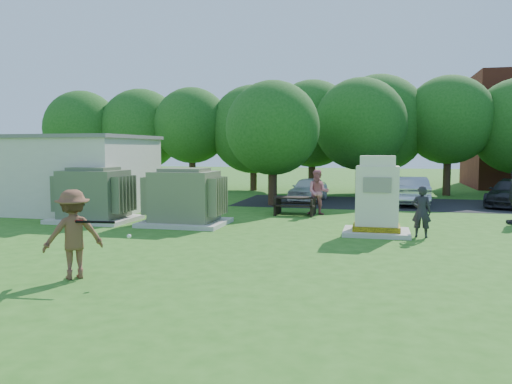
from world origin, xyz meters
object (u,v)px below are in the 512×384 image
(transformer_right, at_px, (185,198))
(car_dark, at_px, (511,193))
(transformer_left, at_px, (94,196))
(person_by_generator, at_px, (421,212))
(car_white, at_px, (308,189))
(generator_cabinet, at_px, (377,200))
(car_silver_a, at_px, (409,191))
(picnic_table, at_px, (295,204))
(batter, at_px, (73,234))
(person_at_picnic, at_px, (318,192))

(transformer_right, bearing_deg, car_dark, 34.90)
(transformer_left, xyz_separation_m, person_by_generator, (11.88, -0.71, -0.16))
(person_by_generator, relative_size, car_white, 0.44)
(generator_cabinet, bearing_deg, car_white, 109.82)
(person_by_generator, xyz_separation_m, car_white, (-4.96, 10.20, -0.19))
(transformer_left, distance_m, car_silver_a, 14.94)
(car_silver_a, bearing_deg, transformer_left, 32.69)
(transformer_left, relative_size, transformer_right, 1.00)
(picnic_table, xyz_separation_m, car_white, (-0.25, 5.80, 0.16))
(picnic_table, bearing_deg, car_dark, 29.50)
(batter, bearing_deg, generator_cabinet, -173.46)
(generator_cabinet, distance_m, car_dark, 11.46)
(transformer_left, relative_size, person_at_picnic, 1.58)
(car_silver_a, bearing_deg, car_dark, -179.48)
(batter, distance_m, person_at_picnic, 12.17)
(transformer_right, xyz_separation_m, car_dark, (13.06, 9.11, -0.33))
(generator_cabinet, distance_m, car_white, 10.62)
(picnic_table, relative_size, person_by_generator, 1.08)
(transformer_left, height_order, picnic_table, transformer_left)
(person_by_generator, relative_size, car_dark, 0.37)
(person_at_picnic, distance_m, car_dark, 10.12)
(transformer_right, distance_m, batter, 7.68)
(generator_cabinet, height_order, car_dark, generator_cabinet)
(transformer_right, bearing_deg, generator_cabinet, -4.06)
(transformer_right, relative_size, car_white, 0.82)
(generator_cabinet, relative_size, car_dark, 0.58)
(person_at_picnic, relative_size, car_white, 0.52)
(person_at_picnic, height_order, car_dark, person_at_picnic)
(picnic_table, bearing_deg, person_at_picnic, 11.15)
(person_at_picnic, bearing_deg, transformer_right, -145.38)
(transformer_right, xyz_separation_m, person_by_generator, (8.18, -0.71, -0.16))
(transformer_left, relative_size, car_dark, 0.68)
(transformer_left, distance_m, batter, 8.75)
(generator_cabinet, xyz_separation_m, car_silver_a, (1.55, 9.28, -0.42))
(person_at_picnic, relative_size, car_silver_a, 0.45)
(transformer_left, xyz_separation_m, car_silver_a, (12.07, 8.79, -0.27))
(car_dark, bearing_deg, person_at_picnic, -126.17)
(transformer_left, bearing_deg, car_silver_a, 36.08)
(transformer_right, xyz_separation_m, person_at_picnic, (4.41, 3.88, -0.02))
(transformer_left, bearing_deg, car_white, 53.90)
(transformer_left, height_order, car_dark, transformer_left)
(transformer_right, height_order, picnic_table, transformer_right)
(car_dark, bearing_deg, person_by_generator, -93.81)
(car_white, distance_m, car_silver_a, 5.19)
(person_at_picnic, bearing_deg, car_white, 95.30)
(transformer_right, distance_m, car_silver_a, 12.14)
(transformer_right, height_order, generator_cabinet, generator_cabinet)
(generator_cabinet, height_order, car_silver_a, generator_cabinet)
(picnic_table, bearing_deg, generator_cabinet, -51.32)
(car_white, xyz_separation_m, car_dark, (9.84, -0.38, 0.01))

